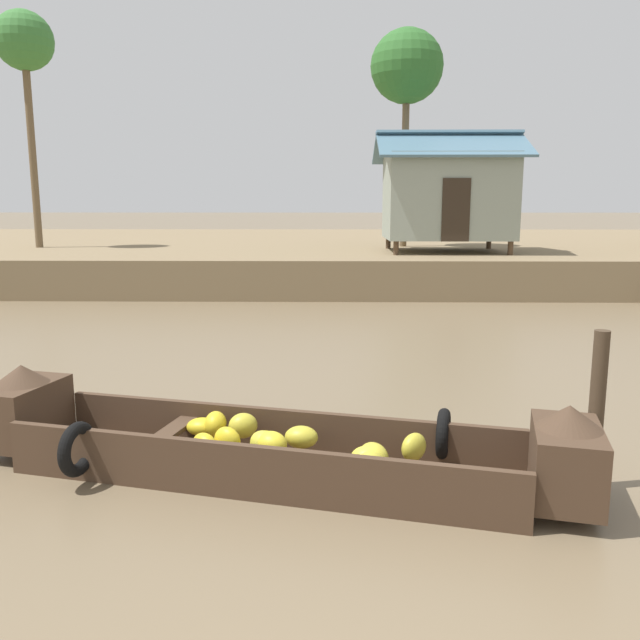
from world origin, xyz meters
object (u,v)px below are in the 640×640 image
(palm_tree_near, at_px, (407,68))
(palm_tree_mid, at_px, (24,46))
(banana_boat, at_px, (268,446))
(stilt_house_left, at_px, (447,195))
(mooring_post, at_px, (596,411))

(palm_tree_near, relative_size, palm_tree_mid, 0.95)
(banana_boat, relative_size, palm_tree_near, 0.84)
(banana_boat, xyz_separation_m, stilt_house_left, (4.19, 14.60, 2.54))
(banana_boat, xyz_separation_m, palm_tree_mid, (-9.38, 16.31, 7.29))
(stilt_house_left, distance_m, mooring_post, 14.99)
(palm_tree_near, height_order, mooring_post, palm_tree_near)
(palm_tree_mid, bearing_deg, mooring_post, -53.02)
(banana_boat, distance_m, palm_tree_mid, 20.18)
(banana_boat, height_order, stilt_house_left, stilt_house_left)
(mooring_post, bearing_deg, palm_tree_mid, 126.98)
(stilt_house_left, distance_m, palm_tree_mid, 14.48)
(stilt_house_left, relative_size, palm_tree_near, 0.61)
(stilt_house_left, bearing_deg, banana_boat, -106.01)
(stilt_house_left, bearing_deg, palm_tree_mid, 172.84)
(palm_tree_near, bearing_deg, banana_boat, -100.40)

